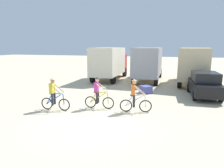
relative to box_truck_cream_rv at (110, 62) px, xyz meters
The scene contains 9 objects.
ground_plane 12.20m from the box_truck_cream_rv, 76.45° to the right, with size 120.00×120.00×0.00m, color beige.
box_truck_cream_rv is the anchor object (origin of this frame).
box_truck_grey_hauler 3.99m from the box_truck_cream_rv, ahead, with size 2.41×6.75×3.35m.
box_truck_tan_camper 8.23m from the box_truck_cream_rv, ahead, with size 2.95×6.93×3.35m.
sedan_parked 9.94m from the box_truck_cream_rv, 30.17° to the right, with size 2.03×4.30×1.76m.
cyclist_orange_shirt 10.74m from the box_truck_cream_rv, 88.88° to the right, with size 1.73×0.52×1.82m.
cyclist_cowboy_hat 10.01m from the box_truck_cream_rv, 75.89° to the right, with size 1.73×0.52×1.82m.
cyclist_near_camera 10.76m from the box_truck_cream_rv, 64.92° to the right, with size 1.71×0.56×1.82m.
supply_crate 6.97m from the box_truck_cream_rv, 48.34° to the right, with size 0.73×0.83×0.55m, color #4C5199.
Camera 1 is at (3.64, -8.28, 3.52)m, focal length 32.14 mm.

